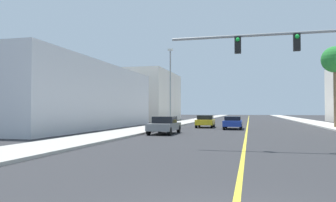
% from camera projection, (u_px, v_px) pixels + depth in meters
% --- Properties ---
extents(ground, '(192.00, 192.00, 0.00)m').
position_uv_depth(ground, '(248.00, 124.00, 46.01)').
color(ground, '#2D2D30').
extents(sidewalk_left, '(3.65, 168.00, 0.15)m').
position_uv_depth(sidewalk_left, '(181.00, 123.00, 48.36)').
color(sidewalk_left, '#B2ADA3').
rests_on(sidewalk_left, ground).
extents(sidewalk_right, '(3.65, 168.00, 0.15)m').
position_uv_depth(sidewalk_right, '(322.00, 124.00, 43.66)').
color(sidewalk_right, beige).
rests_on(sidewalk_right, ground).
extents(lane_marking_center, '(0.16, 144.00, 0.01)m').
position_uv_depth(lane_marking_center, '(248.00, 124.00, 46.01)').
color(lane_marking_center, yellow).
rests_on(lane_marking_center, ground).
extents(building_left_near, '(16.13, 25.43, 6.70)m').
position_uv_depth(building_left_near, '(43.00, 97.00, 35.55)').
color(building_left_near, silver).
rests_on(building_left_near, ground).
extents(building_left_far, '(15.27, 16.95, 8.92)m').
position_uv_depth(building_left_far, '(132.00, 97.00, 61.10)').
color(building_left_far, silver).
rests_on(building_left_far, ground).
extents(street_lamp, '(0.56, 0.28, 8.69)m').
position_uv_depth(street_lamp, '(170.00, 83.00, 36.54)').
color(street_lamp, gray).
rests_on(street_lamp, sidewalk_left).
extents(palm_far, '(2.74, 2.74, 8.47)m').
position_uv_depth(palm_far, '(335.00, 61.00, 34.12)').
color(palm_far, brown).
rests_on(palm_far, sidewalk_right).
extents(car_yellow, '(1.99, 3.87, 1.36)m').
position_uv_depth(car_yellow, '(205.00, 121.00, 36.15)').
color(car_yellow, gold).
rests_on(car_yellow, ground).
extents(car_blue, '(1.82, 4.36, 1.29)m').
position_uv_depth(car_blue, '(233.00, 122.00, 33.10)').
color(car_blue, '#1E389E').
rests_on(car_blue, ground).
extents(car_gray, '(1.89, 4.35, 1.40)m').
position_uv_depth(car_gray, '(164.00, 125.00, 26.29)').
color(car_gray, slate).
rests_on(car_gray, ground).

